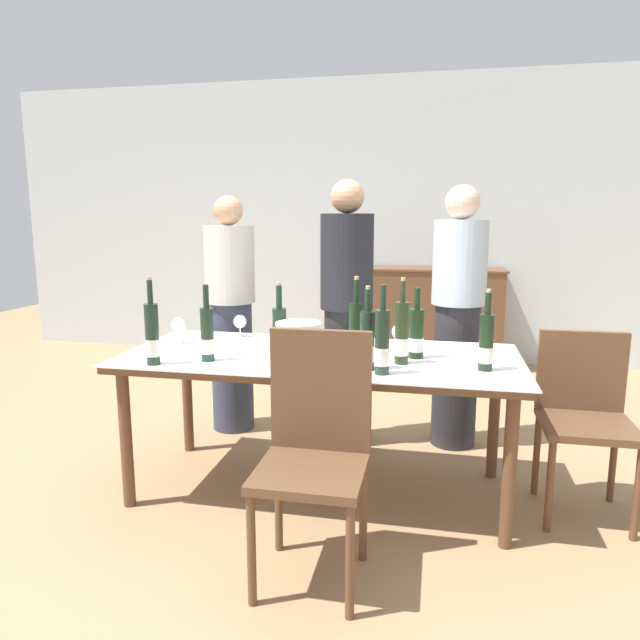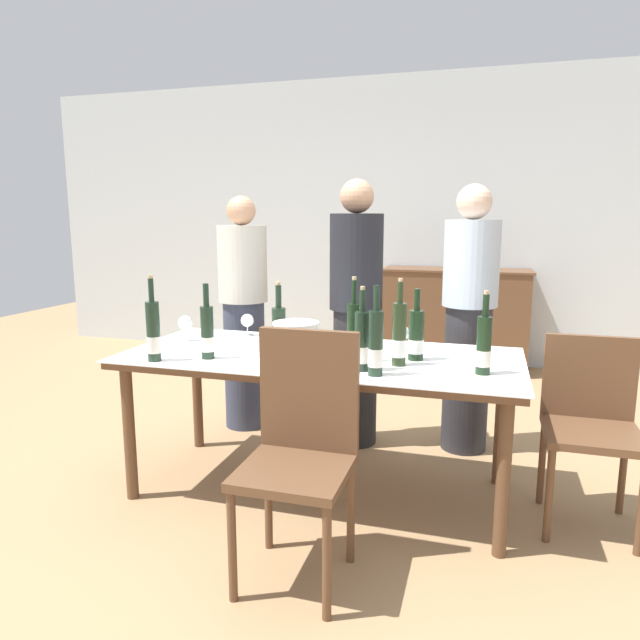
{
  "view_description": "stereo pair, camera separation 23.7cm",
  "coord_description": "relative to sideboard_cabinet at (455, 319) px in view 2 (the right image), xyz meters",
  "views": [
    {
      "loc": [
        0.58,
        -2.79,
        1.44
      ],
      "look_at": [
        0.0,
        0.0,
        0.93
      ],
      "focal_mm": 32.0,
      "sensor_mm": 36.0,
      "label": 1
    },
    {
      "loc": [
        0.81,
        -2.73,
        1.44
      ],
      "look_at": [
        0.0,
        0.0,
        0.93
      ],
      "focal_mm": 32.0,
      "sensor_mm": 36.0,
      "label": 2
    }
  ],
  "objects": [
    {
      "name": "wine_bottle_5",
      "position": [
        0.28,
        -2.92,
        0.39
      ],
      "size": [
        0.07,
        0.07,
        0.38
      ],
      "color": "black",
      "rests_on": "dining_table"
    },
    {
      "name": "wine_glass_2",
      "position": [
        -1.35,
        -2.68,
        0.37
      ],
      "size": [
        0.08,
        0.08,
        0.15
      ],
      "color": "white",
      "rests_on": "dining_table"
    },
    {
      "name": "person_guest_right",
      "position": [
        0.18,
        -1.97,
        0.34
      ],
      "size": [
        0.33,
        0.33,
        1.63
      ],
      "color": "#2D2D33",
      "rests_on": "ground_plane"
    },
    {
      "name": "wine_bottle_2",
      "position": [
        -0.04,
        -2.75,
        0.39
      ],
      "size": [
        0.08,
        0.08,
        0.35
      ],
      "color": "black",
      "rests_on": "dining_table"
    },
    {
      "name": "wine_bottle_6",
      "position": [
        -0.1,
        -2.88,
        0.41
      ],
      "size": [
        0.07,
        0.07,
        0.42
      ],
      "color": "#28381E",
      "rests_on": "dining_table"
    },
    {
      "name": "dining_table",
      "position": [
        -0.52,
        -2.78,
        0.2
      ],
      "size": [
        2.02,
        0.9,
        0.75
      ],
      "color": "brown",
      "rests_on": "ground_plane"
    },
    {
      "name": "wine_bottle_7",
      "position": [
        -1.27,
        -3.13,
        0.41
      ],
      "size": [
        0.07,
        0.07,
        0.42
      ],
      "color": "#1E3323",
      "rests_on": "dining_table"
    },
    {
      "name": "person_guest_left",
      "position": [
        -0.5,
        -2.07,
        0.36
      ],
      "size": [
        0.33,
        0.33,
        1.67
      ],
      "color": "#262628",
      "rests_on": "ground_plane"
    },
    {
      "name": "sideboard_cabinet",
      "position": [
        0.0,
        0.0,
        0.0
      ],
      "size": [
        1.38,
        0.46,
        0.96
      ],
      "color": "brown",
      "rests_on": "ground_plane"
    },
    {
      "name": "wine_bottle_4",
      "position": [
        -0.33,
        -2.87,
        0.4
      ],
      "size": [
        0.07,
        0.07,
        0.42
      ],
      "color": "black",
      "rests_on": "dining_table"
    },
    {
      "name": "chair_near_front",
      "position": [
        -0.4,
        -3.45,
        0.08
      ],
      "size": [
        0.42,
        0.42,
        0.99
      ],
      "color": "brown",
      "rests_on": "ground_plane"
    },
    {
      "name": "ground_plane",
      "position": [
        -0.52,
        -2.78,
        -0.48
      ],
      "size": [
        12.0,
        12.0,
        0.0
      ],
      "primitive_type": "plane",
      "color": "#A37F56"
    },
    {
      "name": "back_wall",
      "position": [
        -0.52,
        0.29,
        0.92
      ],
      "size": [
        8.0,
        0.1,
        2.8
      ],
      "color": "silver",
      "rests_on": "ground_plane"
    },
    {
      "name": "wine_glass_1",
      "position": [
        -1.07,
        -2.44,
        0.35
      ],
      "size": [
        0.08,
        0.08,
        0.13
      ],
      "color": "white",
      "rests_on": "dining_table"
    },
    {
      "name": "wine_bottle_3",
      "position": [
        -1.04,
        -3.01,
        0.4
      ],
      "size": [
        0.07,
        0.07,
        0.38
      ],
      "color": "#1E3323",
      "rests_on": "dining_table"
    },
    {
      "name": "wine_bottle_1",
      "position": [
        -0.18,
        -3.08,
        0.41
      ],
      "size": [
        0.07,
        0.07,
        0.4
      ],
      "color": "#1E3323",
      "rests_on": "dining_table"
    },
    {
      "name": "wine_bottle_0",
      "position": [
        -0.25,
        -3.02,
        0.4
      ],
      "size": [
        0.07,
        0.07,
        0.39
      ],
      "color": "#1E3323",
      "rests_on": "dining_table"
    },
    {
      "name": "chair_right_end",
      "position": [
        0.78,
        -2.7,
        0.04
      ],
      "size": [
        0.42,
        0.42,
        0.88
      ],
      "color": "brown",
      "rests_on": "ground_plane"
    },
    {
      "name": "wine_glass_0",
      "position": [
        -0.13,
        -2.59,
        0.36
      ],
      "size": [
        0.08,
        0.08,
        0.14
      ],
      "color": "white",
      "rests_on": "dining_table"
    },
    {
      "name": "wine_bottle_8",
      "position": [
        -0.71,
        -2.87,
        0.39
      ],
      "size": [
        0.07,
        0.07,
        0.38
      ],
      "color": "#1E3323",
      "rests_on": "dining_table"
    },
    {
      "name": "person_host",
      "position": [
        -1.3,
        -1.99,
        0.31
      ],
      "size": [
        0.33,
        0.33,
        1.58
      ],
      "color": "#383F56",
      "rests_on": "ground_plane"
    },
    {
      "name": "ice_bucket",
      "position": [
        -0.59,
        -2.97,
        0.37
      ],
      "size": [
        0.22,
        0.22,
        0.2
      ],
      "color": "white",
      "rests_on": "dining_table"
    }
  ]
}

